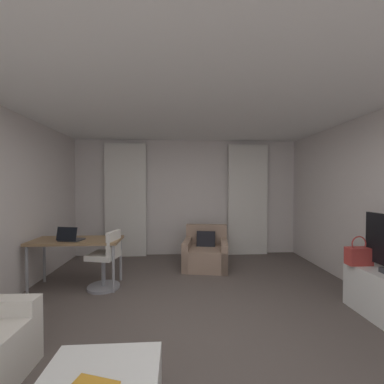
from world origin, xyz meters
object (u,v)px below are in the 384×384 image
(handbag_primary, at_px, (359,255))
(armchair, at_px, (206,253))
(desk, at_px, (77,244))
(laptop, at_px, (70,238))
(desk_chair, at_px, (106,263))

(handbag_primary, bearing_deg, armchair, 135.67)
(armchair, distance_m, desk, 2.28)
(desk, height_order, handbag_primary, handbag_primary)
(armchair, xyz_separation_m, laptop, (-2.15, -0.92, 0.52))
(desk_chair, distance_m, laptop, 0.65)
(desk, distance_m, desk_chair, 0.55)
(laptop, height_order, handbag_primary, laptop)
(desk_chair, bearing_deg, handbag_primary, -13.62)
(desk_chair, xyz_separation_m, laptop, (-0.52, -0.02, 0.39))
(armchair, xyz_separation_m, handbag_primary, (1.76, -1.72, 0.41))
(armchair, height_order, handbag_primary, handbag_primary)
(desk_chair, xyz_separation_m, handbag_primary, (3.39, -0.82, 0.29))
(armchair, relative_size, handbag_primary, 2.56)
(armchair, distance_m, desk_chair, 1.87)
(armchair, relative_size, desk_chair, 1.07)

